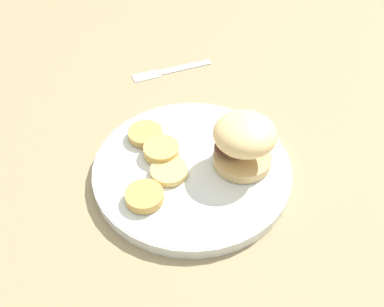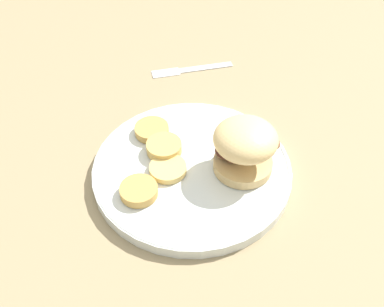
% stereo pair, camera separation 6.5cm
% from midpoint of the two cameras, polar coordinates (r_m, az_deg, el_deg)
% --- Properties ---
extents(ground_plane, '(4.00, 4.00, 0.00)m').
position_cam_midpoint_polar(ground_plane, '(0.69, -2.73, -2.76)').
color(ground_plane, '#937F5B').
extents(dinner_plate, '(0.30, 0.30, 0.02)m').
position_cam_midpoint_polar(dinner_plate, '(0.68, -2.76, -2.14)').
color(dinner_plate, silver).
rests_on(dinner_plate, ground_plane).
extents(sandwich, '(0.10, 0.11, 0.08)m').
position_cam_midpoint_polar(sandwich, '(0.65, 3.74, 1.56)').
color(sandwich, tan).
rests_on(sandwich, dinner_plate).
extents(potato_round_0, '(0.05, 0.05, 0.02)m').
position_cam_midpoint_polar(potato_round_0, '(0.69, -6.64, 0.27)').
color(potato_round_0, tan).
rests_on(potato_round_0, dinner_plate).
extents(potato_round_1, '(0.05, 0.05, 0.01)m').
position_cam_midpoint_polar(potato_round_1, '(0.63, -9.04, -5.54)').
color(potato_round_1, tan).
rests_on(potato_round_1, dinner_plate).
extents(potato_round_2, '(0.05, 0.05, 0.01)m').
position_cam_midpoint_polar(potato_round_2, '(0.72, -8.55, 2.34)').
color(potato_round_2, tan).
rests_on(potato_round_2, dinner_plate).
extents(potato_round_3, '(0.06, 0.06, 0.01)m').
position_cam_midpoint_polar(potato_round_3, '(0.66, -5.77, -2.37)').
color(potato_round_3, '#DBB766').
rests_on(potato_round_3, dinner_plate).
extents(fork, '(0.13, 0.12, 0.00)m').
position_cam_midpoint_polar(fork, '(0.89, -4.82, 10.43)').
color(fork, silver).
rests_on(fork, ground_plane).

